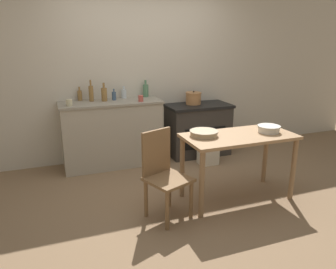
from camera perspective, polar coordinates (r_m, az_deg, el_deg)
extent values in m
plane|color=#896B4C|center=(3.95, 2.68, -10.56)|extent=(14.00, 14.00, 0.00)
cube|color=beige|center=(5.04, -4.34, 10.52)|extent=(8.00, 0.07, 2.55)
cube|color=#B2A893|center=(4.79, -9.70, -0.01)|extent=(1.39, 0.52, 0.91)
cube|color=gray|center=(4.67, -9.98, 5.53)|extent=(1.42, 0.55, 0.03)
cube|color=#38332D|center=(5.21, 5.20, 0.69)|extent=(0.95, 0.54, 0.76)
cube|color=black|center=(5.12, 5.32, 5.01)|extent=(0.99, 0.58, 0.04)
cube|color=black|center=(4.99, 6.54, -0.60)|extent=(0.66, 0.01, 0.32)
cube|color=#A87F56|center=(3.72, 12.28, -0.32)|extent=(1.24, 0.61, 0.03)
cylinder|color=#97724E|center=(3.37, 5.90, -8.76)|extent=(0.06, 0.06, 0.73)
cylinder|color=#97724E|center=(3.99, 20.96, -5.73)|extent=(0.06, 0.06, 0.73)
cylinder|color=#97724E|center=(3.80, 2.46, -5.69)|extent=(0.06, 0.06, 0.73)
cylinder|color=#97724E|center=(4.35, 16.56, -3.44)|extent=(0.06, 0.06, 0.73)
cube|color=olive|center=(3.34, 0.08, -7.87)|extent=(0.52, 0.52, 0.03)
cube|color=olive|center=(3.37, -2.04, -3.03)|extent=(0.35, 0.16, 0.47)
cylinder|color=olive|center=(3.23, -0.13, -13.12)|extent=(0.04, 0.04, 0.41)
cylinder|color=olive|center=(3.43, 4.05, -11.26)|extent=(0.04, 0.04, 0.41)
cylinder|color=olive|center=(3.45, -3.87, -11.08)|extent=(0.04, 0.04, 0.41)
cylinder|color=olive|center=(3.64, 0.26, -9.48)|extent=(0.04, 0.04, 0.41)
cube|color=beige|center=(4.84, 7.02, -2.80)|extent=(0.28, 0.19, 0.41)
cylinder|color=#B77A47|center=(5.12, 4.45, 6.20)|extent=(0.23, 0.23, 0.16)
cylinder|color=#B77A47|center=(5.10, 4.47, 7.22)|extent=(0.24, 0.24, 0.02)
sphere|color=black|center=(5.10, 4.48, 7.46)|extent=(0.02, 0.02, 0.02)
cylinder|color=silver|center=(3.89, 17.15, 0.93)|extent=(0.24, 0.24, 0.08)
cylinder|color=beige|center=(3.88, 17.19, 1.40)|extent=(0.26, 0.26, 0.01)
cylinder|color=tan|center=(3.60, 6.28, 0.21)|extent=(0.30, 0.30, 0.06)
cylinder|color=tan|center=(3.59, 6.29, 0.58)|extent=(0.32, 0.32, 0.01)
cylinder|color=silver|center=(4.88, -7.69, 7.04)|extent=(0.08, 0.08, 0.13)
cylinder|color=silver|center=(4.87, -7.73, 8.07)|extent=(0.03, 0.03, 0.05)
cylinder|color=olive|center=(4.81, -15.11, 6.55)|extent=(0.06, 0.06, 0.14)
cylinder|color=olive|center=(4.80, -15.20, 7.69)|extent=(0.02, 0.02, 0.05)
cylinder|color=olive|center=(4.69, -11.05, 6.84)|extent=(0.08, 0.08, 0.18)
cylinder|color=olive|center=(4.67, -11.14, 8.39)|extent=(0.03, 0.03, 0.07)
cylinder|color=#517F5B|center=(4.97, -3.90, 7.61)|extent=(0.08, 0.08, 0.18)
cylinder|color=#517F5B|center=(4.95, -3.93, 9.04)|extent=(0.03, 0.03, 0.07)
cylinder|color=#3D5675|center=(4.75, -9.39, 6.62)|extent=(0.06, 0.06, 0.12)
cylinder|color=#3D5675|center=(4.74, -9.43, 7.58)|extent=(0.02, 0.02, 0.04)
cylinder|color=olive|center=(4.72, -13.24, 6.95)|extent=(0.06, 0.06, 0.21)
cylinder|color=olive|center=(4.70, -13.36, 8.73)|extent=(0.02, 0.02, 0.08)
cylinder|color=#B74C42|center=(4.59, -4.76, 6.27)|extent=(0.07, 0.07, 0.09)
cylinder|color=beige|center=(4.47, -16.84, 5.32)|extent=(0.08, 0.08, 0.09)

